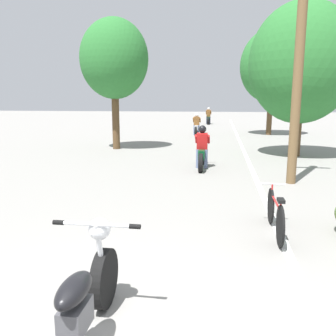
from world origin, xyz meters
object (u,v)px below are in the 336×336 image
object	(u,v)px
utility_pole	(299,59)
roadside_tree_right_far	(272,66)
roadside_tree_left	(114,59)
motorcycle_foreground	(78,306)
motorcycle_rider_mid	(197,126)
motorcycle_rider_lead	(202,152)
motorcycle_rider_far	(208,118)
bicycle_parked	(275,214)
roadside_tree_right_near	(302,63)

from	to	relation	value
utility_pole	roadside_tree_right_far	size ratio (longest dim) A/B	0.98
utility_pole	roadside_tree_left	bearing A→B (deg)	138.58
motorcycle_foreground	motorcycle_rider_mid	distance (m)	19.40
motorcycle_rider_lead	motorcycle_rider_mid	distance (m)	10.75
utility_pole	roadside_tree_left	distance (m)	8.65
motorcycle_rider_far	bicycle_parked	world-z (taller)	motorcycle_rider_far
motorcycle_rider_mid	motorcycle_rider_far	world-z (taller)	motorcycle_rider_far
roadside_tree_left	motorcycle_foreground	size ratio (longest dim) A/B	2.57
roadside_tree_right_near	bicycle_parked	xyz separation A→B (m)	(-2.00, -8.53, -3.15)
motorcycle_rider_mid	motorcycle_rider_far	bearing A→B (deg)	87.70
utility_pole	roadside_tree_right_near	distance (m)	4.88
roadside_tree_right_far	roadside_tree_right_near	bearing A→B (deg)	-90.22
utility_pole	motorcycle_rider_far	distance (m)	22.54
roadside_tree_right_near	motorcycle_rider_lead	world-z (taller)	roadside_tree_right_near
motorcycle_rider_lead	motorcycle_rider_mid	xyz separation A→B (m)	(-0.90, 10.71, -0.01)
motorcycle_rider_lead	motorcycle_rider_mid	size ratio (longest dim) A/B	0.97
motorcycle_rider_lead	motorcycle_rider_far	distance (m)	20.41
utility_pole	bicycle_parked	size ratio (longest dim) A/B	3.64
motorcycle_rider_lead	bicycle_parked	world-z (taller)	motorcycle_rider_lead
roadside_tree_right_far	roadside_tree_left	distance (m)	10.63
motorcycle_foreground	motorcycle_rider_mid	size ratio (longest dim) A/B	1.05
utility_pole	motorcycle_rider_mid	xyz separation A→B (m)	(-3.35, 12.50, -2.67)
motorcycle_foreground	roadside_tree_left	bearing A→B (deg)	105.08
roadside_tree_right_far	bicycle_parked	bearing A→B (deg)	-96.83
utility_pole	roadside_tree_right_near	size ratio (longest dim) A/B	1.08
utility_pole	roadside_tree_right_far	bearing A→B (deg)	85.33
motorcycle_rider_mid	bicycle_parked	xyz separation A→B (m)	(2.40, -16.27, -0.17)
utility_pole	motorcycle_rider_lead	xyz separation A→B (m)	(-2.45, 1.79, -2.66)
utility_pole	bicycle_parked	bearing A→B (deg)	-104.19
roadside_tree_right_far	motorcycle_rider_mid	distance (m)	5.76
motorcycle_rider_lead	motorcycle_rider_far	size ratio (longest dim) A/B	0.90
roadside_tree_right_near	motorcycle_rider_mid	bearing A→B (deg)	119.62
roadside_tree_left	bicycle_parked	distance (m)	11.51
roadside_tree_left	motorcycle_rider_mid	xyz separation A→B (m)	(3.11, 6.79, -3.33)
roadside_tree_right_far	motorcycle_foreground	xyz separation A→B (m)	(-4.15, -20.09, -3.70)
roadside_tree_left	motorcycle_rider_far	size ratio (longest dim) A/B	2.52
roadside_tree_right_near	roadside_tree_right_far	size ratio (longest dim) A/B	0.91
motorcycle_foreground	motorcycle_rider_far	world-z (taller)	motorcycle_rider_far
roadside_tree_left	motorcycle_rider_mid	size ratio (longest dim) A/B	2.71
roadside_tree_right_far	motorcycle_rider_far	size ratio (longest dim) A/B	2.86
roadside_tree_right_far	motorcycle_rider_far	bearing A→B (deg)	114.18
motorcycle_rider_far	motorcycle_rider_mid	bearing A→B (deg)	-92.30
roadside_tree_right_far	motorcycle_rider_far	distance (m)	10.50
motorcycle_foreground	utility_pole	bearing A→B (deg)	66.03
motorcycle_rider_far	utility_pole	bearing A→B (deg)	-82.39
utility_pole	roadside_tree_left	world-z (taller)	utility_pole
utility_pole	bicycle_parked	xyz separation A→B (m)	(-0.95, -3.77, -2.84)
utility_pole	bicycle_parked	world-z (taller)	utility_pole
roadside_tree_right_far	motorcycle_foreground	bearing A→B (deg)	-101.66
motorcycle_foreground	motorcycle_rider_lead	xyz separation A→B (m)	(0.62, 8.69, 0.10)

